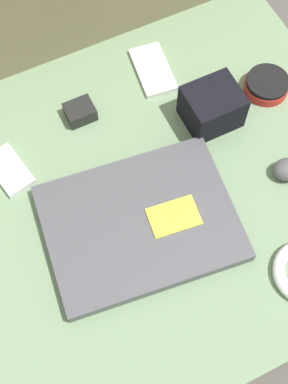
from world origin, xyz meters
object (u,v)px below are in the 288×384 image
(computer_mouse, at_px, (288,169))
(phone_silver, at_px, (9,170))
(laptop, at_px, (140,223))
(charger_brick, at_px, (80,112))
(phone_small, at_px, (153,70))
(camera_pouch, at_px, (212,107))
(speaker_puck, at_px, (267,85))

(computer_mouse, distance_m, phone_silver, 0.53)
(laptop, distance_m, charger_brick, 0.27)
(phone_silver, bearing_deg, phone_small, 3.66)
(laptop, bearing_deg, phone_silver, 137.09)
(phone_silver, height_order, phone_small, phone_silver)
(phone_silver, bearing_deg, computer_mouse, -37.53)
(phone_small, height_order, camera_pouch, camera_pouch)
(camera_pouch, relative_size, charger_brick, 1.85)
(speaker_puck, bearing_deg, camera_pouch, -175.14)
(phone_silver, bearing_deg, camera_pouch, -19.86)
(phone_silver, xyz_separation_m, camera_pouch, (0.41, -0.06, 0.03))
(computer_mouse, relative_size, speaker_puck, 0.76)
(computer_mouse, bearing_deg, charger_brick, 152.25)
(laptop, distance_m, computer_mouse, 0.30)
(charger_brick, bearing_deg, phone_silver, -161.99)
(speaker_puck, bearing_deg, charger_brick, 164.00)
(laptop, bearing_deg, charger_brick, 98.08)
(charger_brick, bearing_deg, camera_pouch, -26.96)
(computer_mouse, relative_size, camera_pouch, 0.66)
(phone_small, relative_size, charger_brick, 2.37)
(camera_pouch, height_order, charger_brick, camera_pouch)
(laptop, distance_m, phone_small, 0.35)
(phone_small, bearing_deg, computer_mouse, -62.13)
(laptop, relative_size, phone_small, 2.74)
(computer_mouse, height_order, camera_pouch, camera_pouch)
(laptop, xyz_separation_m, phone_small, (0.18, 0.30, -0.01))
(camera_pouch, bearing_deg, laptop, -146.80)
(computer_mouse, xyz_separation_m, charger_brick, (-0.30, 0.29, -0.00))
(laptop, relative_size, phone_silver, 3.32)
(phone_silver, height_order, camera_pouch, camera_pouch)
(charger_brick, bearing_deg, phone_small, 11.64)
(computer_mouse, xyz_separation_m, camera_pouch, (-0.07, 0.17, 0.02))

